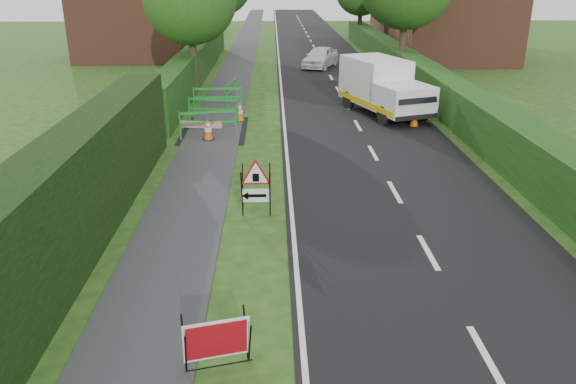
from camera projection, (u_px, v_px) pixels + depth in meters
name	position (u px, v px, depth m)	size (l,w,h in m)	color
ground	(315.00, 278.00, 11.01)	(120.00, 120.00, 0.00)	#1F4112
road_surface	(314.00, 48.00, 43.60)	(6.00, 90.00, 0.02)	black
footpath	(244.00, 48.00, 43.45)	(2.00, 90.00, 0.02)	#2D2D30
hedge_west_near	(58.00, 282.00, 10.88)	(1.10, 18.00, 2.50)	black
hedge_west_far	(197.00, 78.00, 31.32)	(1.00, 24.00, 1.80)	#14380F
hedge_east	(430.00, 100.00, 26.04)	(1.20, 50.00, 1.50)	#14380F
house_west	(135.00, 14.00, 37.56)	(7.50, 7.40, 7.88)	brown
house_east_a	(454.00, 16.00, 36.24)	(7.50, 7.40, 7.88)	brown
house_east_b	(417.00, 3.00, 49.28)	(7.50, 7.40, 7.88)	brown
red_rect_sign	(217.00, 341.00, 8.37)	(1.09, 0.81, 0.84)	black
triangle_sign	(254.00, 184.00, 13.46)	(0.85, 0.85, 1.24)	black
works_van	(383.00, 86.00, 23.19)	(3.37, 5.19, 2.22)	silver
traffic_cone_0	(415.00, 117.00, 21.55)	(0.38, 0.38, 0.79)	black
traffic_cone_1	(423.00, 105.00, 23.33)	(0.38, 0.38, 0.79)	black
traffic_cone_2	(402.00, 92.00, 25.95)	(0.38, 0.38, 0.79)	black
traffic_cone_3	(208.00, 129.00, 19.83)	(0.38, 0.38, 0.79)	black
traffic_cone_4	(240.00, 111.00, 22.33)	(0.38, 0.38, 0.79)	black
ped_barrier_0	(208.00, 120.00, 20.06)	(2.09, 0.75, 1.00)	#178023
ped_barrier_1	(213.00, 107.00, 22.00)	(2.09, 0.75, 1.00)	#178023
ped_barrier_2	(217.00, 96.00, 24.02)	(2.06, 0.37, 1.00)	#178023
ped_barrier_3	(232.00, 89.00, 25.30)	(0.71, 2.09, 1.00)	#178023
redwhite_plank	(202.00, 137.00, 20.38)	(1.50, 0.04, 0.25)	red
hatchback_car	(320.00, 57.00, 34.63)	(1.50, 3.72, 1.27)	silver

